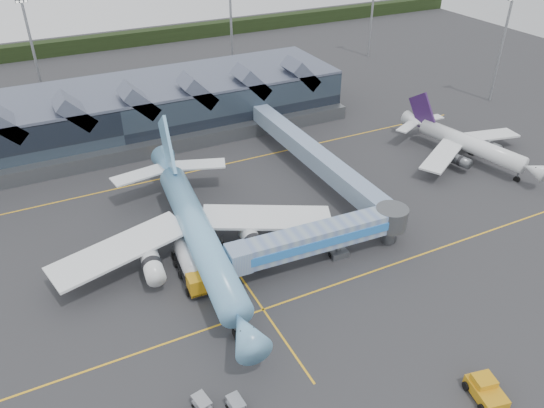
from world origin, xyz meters
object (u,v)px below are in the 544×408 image
fuel_truck (190,265)px  pushback_tug (486,391)px  jet_bridge (332,235)px  main_airliner (196,228)px  regional_jet (466,143)px

fuel_truck → pushback_tug: (19.84, -30.28, -0.91)m
jet_bridge → main_airliner: bearing=153.4°
regional_jet → pushback_tug: size_ratio=5.68×
main_airliner → regional_jet: size_ratio=1.57×
main_airliner → regional_jet: 52.49m
main_airliner → fuel_truck: 5.41m
pushback_tug → jet_bridge: bearing=105.7°
main_airliner → regional_jet: main_airliner is taller
regional_jet → jet_bridge: (-36.72, -14.08, 0.70)m
main_airliner → pushback_tug: bearing=-58.1°
jet_bridge → fuel_truck: size_ratio=2.63×
regional_jet → jet_bridge: 39.34m
jet_bridge → pushback_tug: size_ratio=5.18×
fuel_truck → regional_jet: bearing=13.6°
main_airliner → regional_jet: bearing=11.0°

